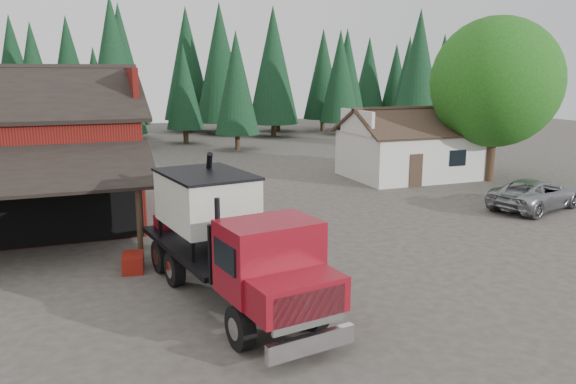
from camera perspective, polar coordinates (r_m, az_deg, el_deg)
name	(u,v)px	position (r m, az deg, el deg)	size (l,w,h in m)	color
ground	(302,259)	(21.06, 1.41, -6.78)	(120.00, 120.00, 0.00)	#433B35
farmhouse	(410,152)	(37.91, 12.29, 4.01)	(8.60, 6.42, 4.65)	silver
deciduous_tree	(496,87)	(37.57, 20.36, 9.97)	(8.00, 8.00, 10.20)	#382619
conifer_backdrop	(152,138)	(61.29, -13.65, 5.36)	(76.00, 16.00, 16.00)	black
near_pine_b	(236,83)	(50.31, -5.26, 10.98)	(3.96, 3.96, 10.40)	#382619
near_pine_c	(418,71)	(53.37, 13.11, 11.86)	(4.84, 4.84, 12.40)	#382619
near_pine_d	(113,65)	(52.56, -17.32, 12.18)	(5.28, 5.28, 13.40)	#382619
feed_truck	(228,236)	(17.01, -6.15, -4.44)	(3.99, 9.70, 4.25)	black
silver_car	(536,194)	(30.99, 23.86, -0.19)	(2.57, 5.58, 1.55)	#97989E
equip_box	(133,263)	(20.45, -15.46, -6.92)	(0.70, 1.10, 0.60)	maroon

